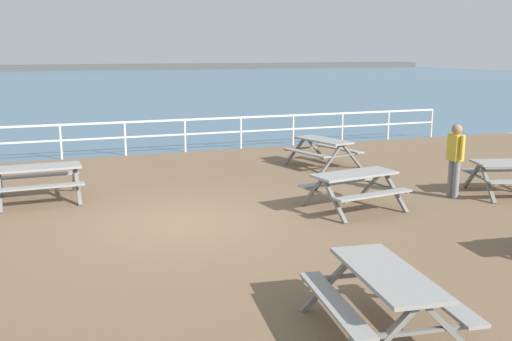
# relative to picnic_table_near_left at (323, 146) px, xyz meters

# --- Properties ---
(ground_plane) EXTENTS (30.00, 24.00, 0.20)m
(ground_plane) POSITION_rel_picnic_table_near_left_xyz_m (-5.06, -4.08, -0.68)
(ground_plane) COLOR brown
(sea_band) EXTENTS (142.00, 90.00, 0.01)m
(sea_band) POSITION_rel_picnic_table_near_left_xyz_m (-5.06, 48.67, -0.58)
(sea_band) COLOR #476B84
(sea_band) RESTS_ON ground
(distant_shoreline) EXTENTS (142.00, 6.00, 1.80)m
(distant_shoreline) POSITION_rel_picnic_table_near_left_xyz_m (-5.06, 91.67, -0.58)
(distant_shoreline) COLOR #4C4C47
(distant_shoreline) RESTS_ON ground
(seaward_railing) EXTENTS (23.07, 0.07, 1.08)m
(seaward_railing) POSITION_rel_picnic_table_near_left_xyz_m (-5.06, 3.67, 0.17)
(seaward_railing) COLOR white
(seaward_railing) RESTS_ON ground
(picnic_table_near_left) EXTENTS (1.90, 2.12, 0.80)m
(picnic_table_near_left) POSITION_rel_picnic_table_near_left_xyz_m (0.00, 0.00, 0.00)
(picnic_table_near_left) COLOR gray
(picnic_table_near_left) RESTS_ON ground
(picnic_table_mid_centre) EXTENTS (1.86, 1.61, 0.80)m
(picnic_table_mid_centre) POSITION_rel_picnic_table_near_left_xyz_m (-7.60, -1.39, 0.00)
(picnic_table_mid_centre) COLOR gray
(picnic_table_mid_centre) RESTS_ON ground
(picnic_table_far_left) EXTENTS (1.73, 1.97, 0.80)m
(picnic_table_far_left) POSITION_rel_picnic_table_near_left_xyz_m (-3.83, -9.24, 0.00)
(picnic_table_far_left) COLOR gray
(picnic_table_far_left) RESTS_ON ground
(picnic_table_seaward) EXTENTS (2.01, 1.78, 0.80)m
(picnic_table_seaward) POSITION_rel_picnic_table_near_left_xyz_m (-1.47, -4.36, 0.00)
(picnic_table_seaward) COLOR gray
(picnic_table_seaward) RESTS_ON ground
(visitor) EXTENTS (0.23, 0.53, 1.66)m
(visitor) POSITION_rel_picnic_table_near_left_xyz_m (1.11, -4.26, 0.36)
(visitor) COLOR slate
(visitor) RESTS_ON ground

